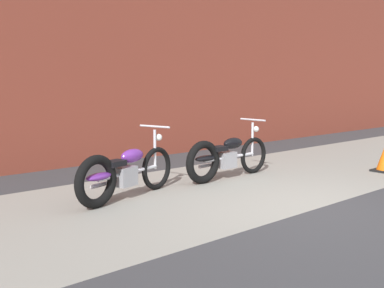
{
  "coord_description": "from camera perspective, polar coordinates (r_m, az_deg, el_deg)",
  "views": [
    {
      "loc": [
        -5.05,
        -3.36,
        1.68
      ],
      "look_at": [
        -0.66,
        1.82,
        0.75
      ],
      "focal_mm": 41.75,
      "sensor_mm": 36.0,
      "label": 1
    }
  ],
  "objects": [
    {
      "name": "ground_plane",
      "position": [
        6.29,
        15.65,
        -7.98
      ],
      "size": [
        80.0,
        80.0,
        0.0
      ],
      "primitive_type": "plane",
      "color": "#38383A"
    },
    {
      "name": "motorcycle_purple",
      "position": [
        6.49,
        -9.02,
        -3.7
      ],
      "size": [
        1.96,
        0.78,
        1.03
      ],
      "rotation": [
        0.0,
        0.0,
        0.27
      ],
      "color": "black",
      "rests_on": "ground"
    },
    {
      "name": "motorcycle_black",
      "position": [
        7.81,
        4.04,
        -1.67
      ],
      "size": [
        2.01,
        0.58,
        1.03
      ],
      "rotation": [
        0.0,
        0.0,
        0.03
      ],
      "color": "black",
      "rests_on": "ground"
    },
    {
      "name": "brick_building_wall",
      "position": [
        10.01,
        -9.96,
        14.32
      ],
      "size": [
        36.0,
        0.5,
        5.67
      ],
      "primitive_type": "cube",
      "color": "brown",
      "rests_on": "ground"
    },
    {
      "name": "sidewalk_slab",
      "position": [
        7.38,
        4.3,
        -5.37
      ],
      "size": [
        36.0,
        3.5,
        0.01
      ],
      "primitive_type": "cube",
      "color": "gray",
      "rests_on": "ground"
    }
  ]
}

